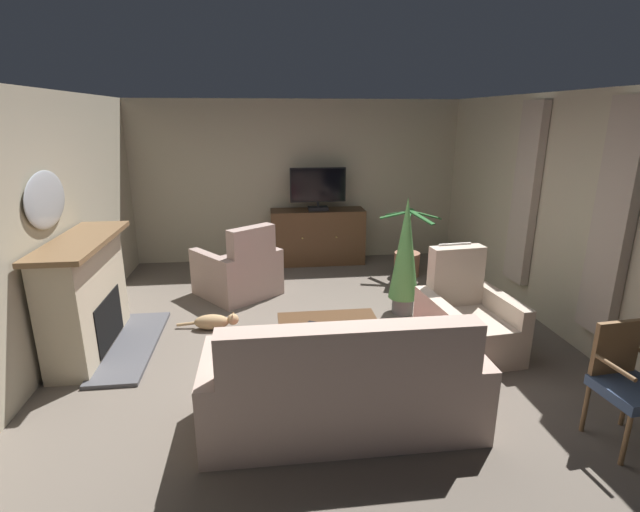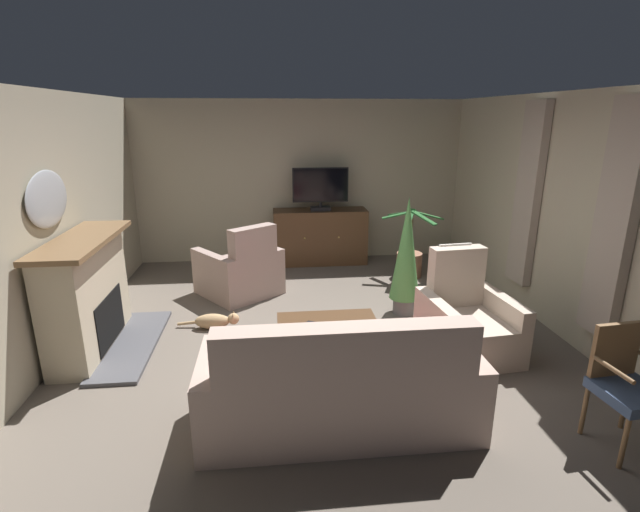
{
  "view_description": "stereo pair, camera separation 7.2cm",
  "coord_description": "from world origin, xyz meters",
  "px_view_note": "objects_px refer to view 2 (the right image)",
  "views": [
    {
      "loc": [
        -0.58,
        -4.46,
        2.38
      ],
      "look_at": [
        0.01,
        0.33,
        0.93
      ],
      "focal_mm": 26.34,
      "sensor_mm": 36.0,
      "label": 1
    },
    {
      "loc": [
        -0.51,
        -4.47,
        2.38
      ],
      "look_at": [
        0.01,
        0.33,
        0.93
      ],
      "focal_mm": 26.34,
      "sensor_mm": 36.0,
      "label": 2
    }
  ],
  "objects_px": {
    "television": "(320,188)",
    "sofa_floral": "(341,392)",
    "potted_plant_on_hearth_side": "(406,253)",
    "fireplace": "(89,297)",
    "potted_plant_tall_palm_by_window": "(409,260)",
    "cat": "(215,321)",
    "side_chair_beside_plant": "(626,383)",
    "wall_mirror_oval": "(48,199)",
    "tv_cabinet": "(320,238)",
    "armchair_angled_to_table": "(466,322)",
    "armchair_by_fireplace": "(241,272)",
    "coffee_table": "(327,326)",
    "tv_remote": "(315,324)"
  },
  "relations": [
    {
      "from": "tv_cabinet",
      "to": "side_chair_beside_plant",
      "type": "bearing_deg",
      "value": -69.8
    },
    {
      "from": "television",
      "to": "tv_remote",
      "type": "bearing_deg",
      "value": -97.07
    },
    {
      "from": "side_chair_beside_plant",
      "to": "potted_plant_tall_palm_by_window",
      "type": "height_order",
      "value": "potted_plant_tall_palm_by_window"
    },
    {
      "from": "coffee_table",
      "to": "armchair_angled_to_table",
      "type": "height_order",
      "value": "armchair_angled_to_table"
    },
    {
      "from": "tv_cabinet",
      "to": "armchair_by_fireplace",
      "type": "bearing_deg",
      "value": -133.11
    },
    {
      "from": "television",
      "to": "potted_plant_on_hearth_side",
      "type": "height_order",
      "value": "television"
    },
    {
      "from": "armchair_by_fireplace",
      "to": "wall_mirror_oval",
      "type": "bearing_deg",
      "value": -140.25
    },
    {
      "from": "armchair_angled_to_table",
      "to": "fireplace",
      "type": "bearing_deg",
      "value": 172.74
    },
    {
      "from": "tv_remote",
      "to": "armchair_angled_to_table",
      "type": "height_order",
      "value": "armchair_angled_to_table"
    },
    {
      "from": "armchair_by_fireplace",
      "to": "side_chair_beside_plant",
      "type": "relative_size",
      "value": 1.4
    },
    {
      "from": "potted_plant_tall_palm_by_window",
      "to": "fireplace",
      "type": "bearing_deg",
      "value": -154.34
    },
    {
      "from": "armchair_angled_to_table",
      "to": "coffee_table",
      "type": "bearing_deg",
      "value": -178.66
    },
    {
      "from": "television",
      "to": "potted_plant_on_hearth_side",
      "type": "bearing_deg",
      "value": -69.42
    },
    {
      "from": "television",
      "to": "sofa_floral",
      "type": "bearing_deg",
      "value": -94.09
    },
    {
      "from": "side_chair_beside_plant",
      "to": "potted_plant_on_hearth_side",
      "type": "relative_size",
      "value": 0.62
    },
    {
      "from": "potted_plant_on_hearth_side",
      "to": "sofa_floral",
      "type": "bearing_deg",
      "value": -117.46
    },
    {
      "from": "tv_cabinet",
      "to": "tv_remote",
      "type": "bearing_deg",
      "value": -96.96
    },
    {
      "from": "television",
      "to": "fireplace",
      "type": "bearing_deg",
      "value": -135.09
    },
    {
      "from": "potted_plant_on_hearth_side",
      "to": "cat",
      "type": "height_order",
      "value": "potted_plant_on_hearth_side"
    },
    {
      "from": "television",
      "to": "armchair_by_fireplace",
      "type": "height_order",
      "value": "television"
    },
    {
      "from": "fireplace",
      "to": "wall_mirror_oval",
      "type": "xyz_separation_m",
      "value": [
        -0.25,
        0.0,
        1.03
      ]
    },
    {
      "from": "armchair_angled_to_table",
      "to": "potted_plant_tall_palm_by_window",
      "type": "height_order",
      "value": "armchair_angled_to_table"
    },
    {
      "from": "wall_mirror_oval",
      "to": "cat",
      "type": "bearing_deg",
      "value": 13.19
    },
    {
      "from": "fireplace",
      "to": "armchair_by_fireplace",
      "type": "relative_size",
      "value": 1.27
    },
    {
      "from": "armchair_angled_to_table",
      "to": "potted_plant_tall_palm_by_window",
      "type": "distance_m",
      "value": 2.41
    },
    {
      "from": "wall_mirror_oval",
      "to": "side_chair_beside_plant",
      "type": "height_order",
      "value": "wall_mirror_oval"
    },
    {
      "from": "wall_mirror_oval",
      "to": "tv_cabinet",
      "type": "xyz_separation_m",
      "value": [
        2.94,
        2.74,
        -1.18
      ]
    },
    {
      "from": "wall_mirror_oval",
      "to": "sofa_floral",
      "type": "bearing_deg",
      "value": -31.58
    },
    {
      "from": "wall_mirror_oval",
      "to": "tv_remote",
      "type": "relative_size",
      "value": 5.14
    },
    {
      "from": "tv_cabinet",
      "to": "sofa_floral",
      "type": "height_order",
      "value": "sofa_floral"
    },
    {
      "from": "fireplace",
      "to": "television",
      "type": "relative_size",
      "value": 1.82
    },
    {
      "from": "coffee_table",
      "to": "tv_remote",
      "type": "distance_m",
      "value": 0.17
    },
    {
      "from": "fireplace",
      "to": "potted_plant_tall_palm_by_window",
      "type": "height_order",
      "value": "fireplace"
    },
    {
      "from": "television",
      "to": "coffee_table",
      "type": "xyz_separation_m",
      "value": [
        -0.28,
        -3.21,
        -0.89
      ]
    },
    {
      "from": "wall_mirror_oval",
      "to": "tv_cabinet",
      "type": "relative_size",
      "value": 0.57
    },
    {
      "from": "side_chair_beside_plant",
      "to": "potted_plant_tall_palm_by_window",
      "type": "relative_size",
      "value": 0.87
    },
    {
      "from": "fireplace",
      "to": "sofa_floral",
      "type": "bearing_deg",
      "value": -34.16
    },
    {
      "from": "tv_cabinet",
      "to": "armchair_angled_to_table",
      "type": "height_order",
      "value": "armchair_angled_to_table"
    },
    {
      "from": "armchair_angled_to_table",
      "to": "wall_mirror_oval",
      "type": "bearing_deg",
      "value": 173.17
    },
    {
      "from": "side_chair_beside_plant",
      "to": "potted_plant_on_hearth_side",
      "type": "distance_m",
      "value": 2.7
    },
    {
      "from": "tv_cabinet",
      "to": "potted_plant_on_hearth_side",
      "type": "height_order",
      "value": "potted_plant_on_hearth_side"
    },
    {
      "from": "fireplace",
      "to": "wall_mirror_oval",
      "type": "distance_m",
      "value": 1.06
    },
    {
      "from": "fireplace",
      "to": "armchair_angled_to_table",
      "type": "distance_m",
      "value": 3.91
    },
    {
      "from": "wall_mirror_oval",
      "to": "armchair_angled_to_table",
      "type": "relative_size",
      "value": 0.82
    },
    {
      "from": "potted_plant_on_hearth_side",
      "to": "tv_cabinet",
      "type": "bearing_deg",
      "value": 110.13
    },
    {
      "from": "coffee_table",
      "to": "tv_remote",
      "type": "height_order",
      "value": "tv_remote"
    },
    {
      "from": "television",
      "to": "tv_remote",
      "type": "xyz_separation_m",
      "value": [
        -0.41,
        -3.3,
        -0.82
      ]
    },
    {
      "from": "tv_cabinet",
      "to": "armchair_by_fireplace",
      "type": "xyz_separation_m",
      "value": [
        -1.24,
        -1.32,
        -0.11
      ]
    },
    {
      "from": "wall_mirror_oval",
      "to": "tv_cabinet",
      "type": "bearing_deg",
      "value": 42.96
    },
    {
      "from": "fireplace",
      "to": "potted_plant_tall_palm_by_window",
      "type": "distance_m",
      "value": 4.42
    }
  ]
}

